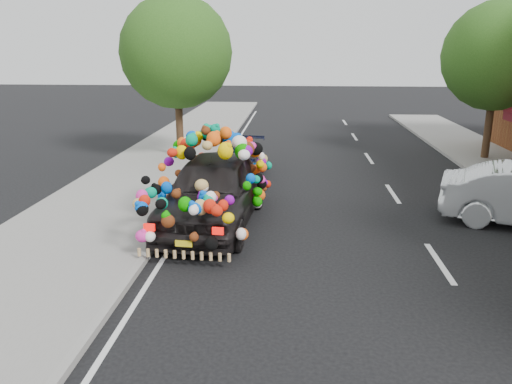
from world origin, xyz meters
TOP-DOWN VIEW (x-y plane):
  - ground at (0.00, 0.00)m, footprint 100.00×100.00m
  - sidewalk at (-4.30, 0.00)m, footprint 4.00×60.00m
  - kerb at (-2.35, 0.00)m, footprint 0.15×60.00m
  - lane_markings at (3.60, 0.00)m, footprint 6.00×50.00m
  - tree_near_sidewalk at (-3.80, 9.50)m, footprint 4.20×4.20m
  - tree_far_b at (8.00, 10.00)m, footprint 4.00×4.00m
  - plush_art_car at (-1.30, 2.00)m, footprint 2.77×5.40m
  - navy_sedan at (-1.24, 6.34)m, footprint 1.90×4.15m

SIDE VIEW (x-z plane):
  - ground at x=0.00m, z-range 0.00..0.00m
  - lane_markings at x=3.60m, z-range 0.00..0.01m
  - sidewalk at x=-4.30m, z-range 0.00..0.12m
  - kerb at x=-2.35m, z-range 0.00..0.13m
  - navy_sedan at x=-1.24m, z-range 0.00..1.18m
  - plush_art_car at x=-1.30m, z-range 0.04..2.41m
  - tree_far_b at x=8.00m, z-range 0.94..6.84m
  - tree_near_sidewalk at x=-3.80m, z-range 0.96..7.09m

